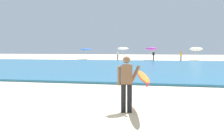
{
  "coord_description": "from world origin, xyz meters",
  "views": [
    {
      "loc": [
        3.2,
        -8.26,
        1.96
      ],
      "look_at": [
        0.88,
        2.4,
        1.1
      ],
      "focal_mm": 43.79,
      "sensor_mm": 36.0,
      "label": 1
    }
  ],
  "objects_px": {
    "beach_umbrella_2": "(151,49)",
    "beachgoer_near_row_left": "(153,55)",
    "beachgoer_near_row_right": "(118,55)",
    "beach_umbrella_1": "(123,49)",
    "beach_umbrella_0": "(86,49)",
    "beachgoer_near_row_mid": "(181,55)",
    "beach_umbrella_3": "(196,49)",
    "surfer_with_board": "(134,79)"
  },
  "relations": [
    {
      "from": "beach_umbrella_2",
      "to": "surfer_with_board",
      "type": "bearing_deg",
      "value": -86.61
    },
    {
      "from": "beachgoer_near_row_left",
      "to": "beach_umbrella_3",
      "type": "bearing_deg",
      "value": 25.75
    },
    {
      "from": "surfer_with_board",
      "to": "beachgoer_near_row_left",
      "type": "bearing_deg",
      "value": 92.78
    },
    {
      "from": "beach_umbrella_3",
      "to": "beachgoer_near_row_mid",
      "type": "height_order",
      "value": "beach_umbrella_3"
    },
    {
      "from": "beach_umbrella_0",
      "to": "beachgoer_near_row_right",
      "type": "distance_m",
      "value": 6.49
    },
    {
      "from": "beachgoer_near_row_mid",
      "to": "beachgoer_near_row_right",
      "type": "relative_size",
      "value": 1.0
    },
    {
      "from": "beach_umbrella_2",
      "to": "beachgoer_near_row_left",
      "type": "distance_m",
      "value": 3.0
    },
    {
      "from": "beachgoer_near_row_left",
      "to": "beachgoer_near_row_right",
      "type": "distance_m",
      "value": 6.22
    },
    {
      "from": "beachgoer_near_row_mid",
      "to": "surfer_with_board",
      "type": "bearing_deg",
      "value": -93.94
    },
    {
      "from": "beach_umbrella_3",
      "to": "beachgoer_near_row_mid",
      "type": "bearing_deg",
      "value": -143.79
    },
    {
      "from": "beach_umbrella_2",
      "to": "beach_umbrella_3",
      "type": "relative_size",
      "value": 1.01
    },
    {
      "from": "surfer_with_board",
      "to": "beach_umbrella_0",
      "type": "bearing_deg",
      "value": 109.75
    },
    {
      "from": "beach_umbrella_2",
      "to": "beachgoer_near_row_right",
      "type": "relative_size",
      "value": 1.41
    },
    {
      "from": "beach_umbrella_3",
      "to": "beachgoer_near_row_right",
      "type": "distance_m",
      "value": 13.17
    },
    {
      "from": "beach_umbrella_0",
      "to": "beachgoer_near_row_mid",
      "type": "bearing_deg",
      "value": -4.81
    },
    {
      "from": "beach_umbrella_1",
      "to": "beachgoer_near_row_mid",
      "type": "bearing_deg",
      "value": 3.45
    },
    {
      "from": "surfer_with_board",
      "to": "beach_umbrella_3",
      "type": "relative_size",
      "value": 1.28
    },
    {
      "from": "beach_umbrella_2",
      "to": "beachgoer_near_row_mid",
      "type": "xyz_separation_m",
      "value": [
        4.91,
        -1.27,
        -1.07
      ]
    },
    {
      "from": "surfer_with_board",
      "to": "beachgoer_near_row_left",
      "type": "distance_m",
      "value": 36.33
    },
    {
      "from": "beach_umbrella_3",
      "to": "beachgoer_near_row_left",
      "type": "distance_m",
      "value": 7.68
    },
    {
      "from": "beachgoer_near_row_mid",
      "to": "beach_umbrella_2",
      "type": "bearing_deg",
      "value": 165.52
    },
    {
      "from": "beach_umbrella_1",
      "to": "beachgoer_near_row_left",
      "type": "relative_size",
      "value": 1.39
    },
    {
      "from": "beach_umbrella_1",
      "to": "beach_umbrella_2",
      "type": "height_order",
      "value": "beach_umbrella_2"
    },
    {
      "from": "surfer_with_board",
      "to": "beach_umbrella_0",
      "type": "distance_m",
      "value": 41.62
    },
    {
      "from": "beach_umbrella_3",
      "to": "beach_umbrella_1",
      "type": "bearing_deg",
      "value": -168.72
    },
    {
      "from": "surfer_with_board",
      "to": "beach_umbrella_2",
      "type": "height_order",
      "value": "beach_umbrella_2"
    },
    {
      "from": "beach_umbrella_2",
      "to": "beach_umbrella_3",
      "type": "height_order",
      "value": "beach_umbrella_2"
    },
    {
      "from": "beachgoer_near_row_mid",
      "to": "beach_umbrella_0",
      "type": "bearing_deg",
      "value": 175.19
    },
    {
      "from": "beach_umbrella_0",
      "to": "beachgoer_near_row_left",
      "type": "height_order",
      "value": "beach_umbrella_0"
    },
    {
      "from": "beachgoer_near_row_left",
      "to": "beachgoer_near_row_right",
      "type": "xyz_separation_m",
      "value": [
        -6.11,
        1.19,
        0.0
      ]
    },
    {
      "from": "beach_umbrella_1",
      "to": "beachgoer_near_row_left",
      "type": "distance_m",
      "value": 5.36
    },
    {
      "from": "beach_umbrella_0",
      "to": "beachgoer_near_row_mid",
      "type": "height_order",
      "value": "beach_umbrella_0"
    },
    {
      "from": "beach_umbrella_0",
      "to": "beachgoer_near_row_mid",
      "type": "relative_size",
      "value": 1.37
    },
    {
      "from": "surfer_with_board",
      "to": "beachgoer_near_row_mid",
      "type": "height_order",
      "value": "surfer_with_board"
    },
    {
      "from": "beach_umbrella_2",
      "to": "beach_umbrella_3",
      "type": "bearing_deg",
      "value": 4.29
    },
    {
      "from": "beachgoer_near_row_left",
      "to": "beachgoer_near_row_right",
      "type": "bearing_deg",
      "value": 168.94
    },
    {
      "from": "beach_umbrella_0",
      "to": "beach_umbrella_3",
      "type": "height_order",
      "value": "beach_umbrella_3"
    },
    {
      "from": "surfer_with_board",
      "to": "beach_umbrella_2",
      "type": "relative_size",
      "value": 1.27
    },
    {
      "from": "beach_umbrella_0",
      "to": "beach_umbrella_1",
      "type": "xyz_separation_m",
      "value": [
        7.13,
        -1.98,
        0.17
      ]
    },
    {
      "from": "beach_umbrella_3",
      "to": "beachgoer_near_row_mid",
      "type": "xyz_separation_m",
      "value": [
        -2.49,
        -1.82,
        -1.05
      ]
    },
    {
      "from": "beach_umbrella_1",
      "to": "beachgoer_near_row_right",
      "type": "bearing_deg",
      "value": 163.03
    },
    {
      "from": "beach_umbrella_2",
      "to": "beachgoer_near_row_left",
      "type": "xyz_separation_m",
      "value": [
        0.55,
        -2.75,
        -1.07
      ]
    }
  ]
}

